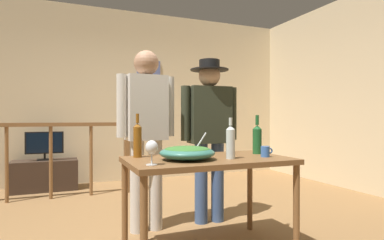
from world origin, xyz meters
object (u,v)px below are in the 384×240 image
wine_glass (152,148)px  wine_bottle_amber (138,139)px  framed_picture (149,73)px  mug_blue (265,152)px  flat_screen_tv (45,143)px  wine_bottle_clear (231,141)px  person_standing_right (209,125)px  stair_railing (47,150)px  salad_bowl (187,152)px  serving_table (208,168)px  person_standing_left (146,124)px  wine_bottle_green (257,139)px  tv_console (45,175)px

wine_glass → wine_bottle_amber: 0.44m
framed_picture → mug_blue: 3.43m
flat_screen_tv → mug_blue: flat_screen_tv is taller
wine_bottle_clear → wine_bottle_amber: bearing=151.0°
mug_blue → person_standing_right: (-0.13, 0.78, 0.19)m
stair_railing → person_standing_right: size_ratio=1.89×
wine_bottle_amber → mug_blue: (0.96, -0.36, -0.10)m
stair_railing → salad_bowl: bearing=-65.7°
serving_table → person_standing_right: (0.33, 0.66, 0.32)m
flat_screen_tv → person_standing_right: person_standing_right is taller
stair_railing → person_standing_left: (0.91, -1.62, 0.35)m
wine_bottle_clear → framed_picture: bearing=86.5°
person_standing_left → salad_bowl: bearing=97.8°
framed_picture → mug_blue: size_ratio=4.10×
person_standing_left → person_standing_right: 0.66m
serving_table → flat_screen_tv: bearing=114.7°
person_standing_left → mug_blue: bearing=131.8°
stair_railing → wine_bottle_clear: (1.37, -2.39, 0.23)m
wine_glass → wine_bottle_amber: bearing=89.6°
framed_picture → wine_bottle_green: bearing=-86.6°
framed_picture → flat_screen_tv: size_ratio=0.85×
tv_console → wine_glass: wine_glass is taller
stair_railing → wine_bottle_clear: bearing=-60.1°
person_standing_right → wine_glass: bearing=49.1°
tv_console → wine_bottle_green: wine_bottle_green is taller
wine_glass → person_standing_left: bearing=78.1°
tv_console → person_standing_left: person_standing_left is taller
serving_table → wine_bottle_amber: 0.60m
wine_bottle_green → serving_table: bearing=-170.2°
flat_screen_tv → serving_table: 3.10m
stair_railing → person_standing_left: 1.89m
flat_screen_tv → wine_bottle_amber: wine_bottle_amber is taller
framed_picture → flat_screen_tv: 2.02m
wine_glass → wine_bottle_clear: (0.65, 0.09, 0.02)m
tv_console → wine_bottle_green: 3.37m
wine_bottle_clear → person_standing_right: person_standing_right is taller
tv_console → wine_bottle_clear: wine_bottle_clear is taller
framed_picture → salad_bowl: (-0.53, -3.18, -1.03)m
tv_console → wine_glass: size_ratio=5.43×
person_standing_left → wine_glass: bearing=75.0°
serving_table → salad_bowl: size_ratio=3.03×
tv_console → person_standing_left: bearing=-66.2°
framed_picture → person_standing_right: size_ratio=0.26×
stair_railing → salad_bowl: 2.55m
wine_bottle_clear → serving_table: bearing=140.2°
salad_bowl → wine_bottle_clear: wine_bottle_clear is taller
framed_picture → stair_railing: (-1.57, -0.86, -1.19)m
flat_screen_tv → wine_bottle_clear: (1.43, -2.93, 0.19)m
framed_picture → tv_console: framed_picture is taller
stair_railing → flat_screen_tv: stair_railing is taller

